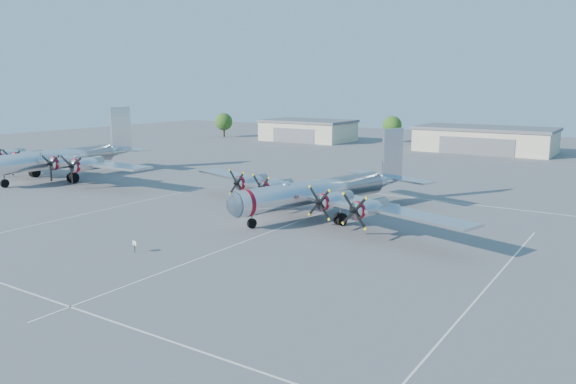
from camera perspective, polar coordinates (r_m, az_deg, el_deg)
The scene contains 9 objects.
ground at distance 55.12m, azimuth -2.35°, elevation -4.27°, with size 260.00×260.00×0.00m, color #59595C.
parking_lines at distance 53.76m, azimuth -3.44°, elevation -4.67°, with size 60.00×50.08×0.01m.
hangar_west at distance 146.93m, azimuth 2.04°, elevation 6.29°, with size 22.60×14.60×5.40m.
hangar_center at distance 129.48m, azimuth 19.37°, elevation 5.07°, with size 28.60×14.60×5.40m.
tree_far_west at distance 158.14m, azimuth -6.54°, elevation 7.10°, with size 4.80×4.80×6.64m.
tree_west at distance 144.87m, azimuth 10.54°, elevation 6.65°, with size 4.80×4.80×6.64m.
main_bomber_b29 at distance 63.26m, azimuth 3.40°, elevation -2.30°, with size 41.02×28.06×9.07m, color silver, non-canonical shape.
bomber_west at distance 94.29m, azimuth -21.85°, elevation 1.30°, with size 40.36×28.58×10.66m, color silver, non-canonical shape.
info_placard at distance 50.66m, azimuth -15.32°, elevation -5.15°, with size 0.55×0.12×1.05m.
Camera 1 is at (31.09, -43.18, 14.37)m, focal length 35.00 mm.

